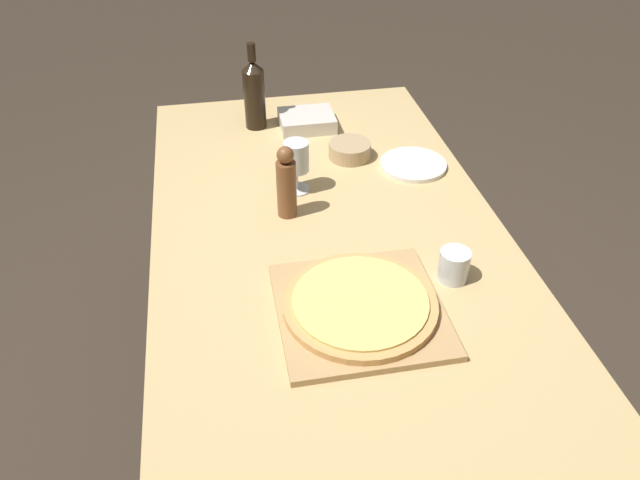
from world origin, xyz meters
The scene contains 11 objects.
ground_plane centered at (0.00, 0.00, 0.00)m, with size 12.00×12.00×0.00m, color #382D23.
dining_table centered at (0.00, 0.00, 0.69)m, with size 0.96×1.74×0.77m.
cutting_board centered at (0.01, -0.34, 0.78)m, with size 0.38×0.38×0.02m.
pizza centered at (0.01, -0.34, 0.80)m, with size 0.36×0.36×0.02m.
wine_bottle centered at (-0.13, 0.64, 0.89)m, with size 0.07×0.07×0.30m.
pepper_mill centered at (-0.10, 0.09, 0.87)m, with size 0.05×0.05×0.21m.
wine_glass centered at (-0.05, 0.21, 0.88)m, with size 0.08×0.08×0.16m.
small_bowl centered at (0.14, 0.37, 0.79)m, with size 0.14×0.14×0.05m.
drinking_tumbler centered at (0.26, -0.26, 0.81)m, with size 0.08×0.08×0.08m.
dinner_plate centered at (0.33, 0.28, 0.77)m, with size 0.21×0.21×0.01m.
food_container centered at (0.04, 0.60, 0.79)m, with size 0.19×0.15×0.05m.
Camera 1 is at (-0.28, -1.35, 1.78)m, focal length 35.00 mm.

